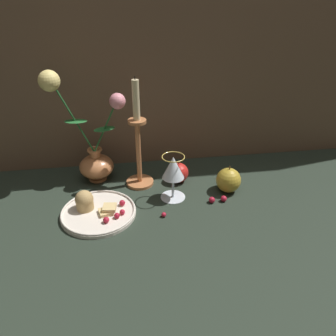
{
  "coord_description": "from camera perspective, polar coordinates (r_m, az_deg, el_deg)",
  "views": [
    {
      "loc": [
        -0.07,
        -0.84,
        0.59
      ],
      "look_at": [
        0.05,
        0.01,
        0.1
      ],
      "focal_mm": 35.0,
      "sensor_mm": 36.0,
      "label": 1
    }
  ],
  "objects": [
    {
      "name": "berry_by_glass_stem",
      "position": [
        1.03,
        9.68,
        -5.29
      ],
      "size": [
        0.02,
        0.02,
        0.02
      ],
      "primitive_type": "sphere",
      "color": "#AD192D",
      "rests_on": "ground_plane"
    },
    {
      "name": "apple_near_glass",
      "position": [
        1.1,
        1.85,
        -0.81
      ],
      "size": [
        0.07,
        0.07,
        0.08
      ],
      "color": "red",
      "rests_on": "ground_plane"
    },
    {
      "name": "plate_with_pastries",
      "position": [
        0.98,
        -12.45,
        -7.08
      ],
      "size": [
        0.22,
        0.22,
        0.07
      ],
      "color": "silver",
      "rests_on": "ground_plane"
    },
    {
      "name": "ground_plane",
      "position": [
        1.03,
        -2.82,
        -5.4
      ],
      "size": [
        2.4,
        2.4,
        0.0
      ],
      "primitive_type": "plane",
      "color": "#232D23",
      "rests_on": "ground"
    },
    {
      "name": "berry_near_plate",
      "position": [
        1.02,
        7.65,
        -5.53
      ],
      "size": [
        0.02,
        0.02,
        0.02
      ],
      "primitive_type": "sphere",
      "color": "#AD192D",
      "rests_on": "ground_plane"
    },
    {
      "name": "apple_beside_vase",
      "position": [
        1.06,
        10.48,
        -2.09
      ],
      "size": [
        0.08,
        0.08,
        0.09
      ],
      "color": "#B2932D",
      "rests_on": "ground_plane"
    },
    {
      "name": "berry_front_center",
      "position": [
        0.95,
        -0.75,
        -8.13
      ],
      "size": [
        0.01,
        0.01,
        0.01
      ],
      "primitive_type": "sphere",
      "color": "#AD192D",
      "rests_on": "ground_plane"
    },
    {
      "name": "candlestick",
      "position": [
        1.04,
        -5.19,
        3.48
      ],
      "size": [
        0.09,
        0.09,
        0.36
      ],
      "color": "#B77042",
      "rests_on": "ground_plane"
    },
    {
      "name": "wine_glass",
      "position": [
        0.99,
        0.87,
        -0.17
      ],
      "size": [
        0.08,
        0.08,
        0.14
      ],
      "color": "silver",
      "rests_on": "ground_plane"
    },
    {
      "name": "vase",
      "position": [
        1.1,
        -13.2,
        3.3
      ],
      "size": [
        0.24,
        0.11,
        0.38
      ],
      "color": "#B77042",
      "rests_on": "ground_plane"
    }
  ]
}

